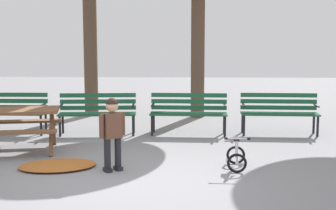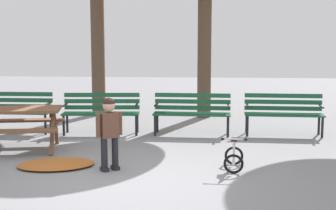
# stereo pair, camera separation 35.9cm
# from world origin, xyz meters

# --- Properties ---
(ground) EXTENTS (36.00, 36.00, 0.00)m
(ground) POSITION_xyz_m (0.00, 0.00, 0.00)
(ground) COLOR gray
(picnic_table) EXTENTS (2.02, 1.65, 0.79)m
(picnic_table) POSITION_xyz_m (-2.26, 1.77, 0.59)
(picnic_table) COLOR brown
(picnic_table) RESTS_ON ground
(park_bench_far_left) EXTENTS (1.60, 0.46, 0.85)m
(park_bench_far_left) POSITION_xyz_m (-2.83, 3.47, 0.51)
(park_bench_far_left) COLOR #195133
(park_bench_far_left) RESTS_ON ground
(park_bench_left) EXTENTS (1.63, 0.57, 0.85)m
(park_bench_left) POSITION_xyz_m (-0.94, 3.43, 0.51)
(park_bench_left) COLOR #195133
(park_bench_left) RESTS_ON ground
(park_bench_right) EXTENTS (1.62, 0.51, 0.85)m
(park_bench_right) POSITION_xyz_m (0.97, 3.51, 0.51)
(park_bench_right) COLOR #195133
(park_bench_right) RESTS_ON ground
(park_bench_far_right) EXTENTS (1.61, 0.51, 0.85)m
(park_bench_far_right) POSITION_xyz_m (2.87, 3.58, 0.51)
(park_bench_far_right) COLOR #195133
(park_bench_far_right) RESTS_ON ground
(child_standing) EXTENTS (0.37, 0.29, 1.13)m
(child_standing) POSITION_xyz_m (-0.21, 0.55, 0.67)
(child_standing) COLOR black
(child_standing) RESTS_ON ground
(kids_bicycle) EXTENTS (0.39, 0.58, 0.54)m
(kids_bicycle) POSITION_xyz_m (1.69, 0.76, 0.20)
(kids_bicycle) COLOR black
(kids_bicycle) RESTS_ON ground
(leaf_pile) EXTENTS (1.38, 1.12, 0.07)m
(leaf_pile) POSITION_xyz_m (-1.11, 0.73, 0.04)
(leaf_pile) COLOR #9E5623
(leaf_pile) RESTS_ON ground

